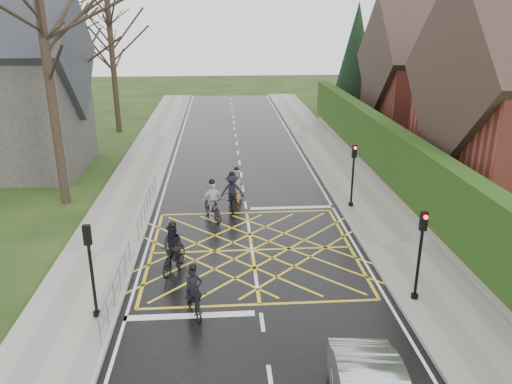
{
  "coord_description": "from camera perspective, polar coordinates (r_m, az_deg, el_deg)",
  "views": [
    {
      "loc": [
        -1.12,
        -18.07,
        8.99
      ],
      "look_at": [
        0.4,
        3.3,
        1.3
      ],
      "focal_mm": 35.0,
      "sensor_mm": 36.0,
      "label": 1
    }
  ],
  "objects": [
    {
      "name": "church",
      "position": [
        32.79,
        -26.77,
        10.57
      ],
      "size": [
        8.8,
        7.8,
        11.0
      ],
      "color": "#2D2B28",
      "rests_on": "ground"
    },
    {
      "name": "railing_south",
      "position": [
        17.09,
        -15.68,
        -9.77
      ],
      "size": [
        0.05,
        5.04,
        1.03
      ],
      "color": "slate",
      "rests_on": "ground"
    },
    {
      "name": "ground",
      "position": [
        20.22,
        -0.47,
        -6.66
      ],
      "size": [
        120.0,
        120.0,
        0.0
      ],
      "primitive_type": "plane",
      "color": "black",
      "rests_on": "ground"
    },
    {
      "name": "cyclist_mid",
      "position": [
        24.11,
        -2.73,
        -0.38
      ],
      "size": [
        1.16,
        1.99,
        1.92
      ],
      "rotation": [
        0.0,
        0.0,
        0.03
      ],
      "color": "black",
      "rests_on": "ground"
    },
    {
      "name": "road",
      "position": [
        20.21,
        -0.47,
        -6.65
      ],
      "size": [
        9.0,
        80.0,
        0.01
      ],
      "primitive_type": "cube",
      "color": "black",
      "rests_on": "ground"
    },
    {
      "name": "cyclist_rear",
      "position": [
        16.2,
        -7.1,
        -11.84
      ],
      "size": [
        1.09,
        1.83,
        1.68
      ],
      "rotation": [
        0.0,
        0.0,
        0.3
      ],
      "color": "black",
      "rests_on": "ground"
    },
    {
      "name": "cyclist_back",
      "position": [
        18.68,
        -9.38,
        -6.78
      ],
      "size": [
        1.16,
        2.0,
        1.93
      ],
      "rotation": [
        0.0,
        0.0,
        -0.34
      ],
      "color": "black",
      "rests_on": "ground"
    },
    {
      "name": "tree_mid",
      "position": [
        33.28,
        -20.59,
        17.95
      ],
      "size": [
        10.08,
        10.08,
        12.48
      ],
      "color": "black",
      "rests_on": "ground"
    },
    {
      "name": "sidewalk_left",
      "position": [
        20.73,
        -17.37,
        -6.7
      ],
      "size": [
        3.0,
        80.0,
        0.15
      ],
      "primitive_type": "cube",
      "color": "gray",
      "rests_on": "ground"
    },
    {
      "name": "traffic_light_sw",
      "position": [
        15.93,
        -18.25,
        -8.73
      ],
      "size": [
        0.24,
        0.31,
        3.21
      ],
      "color": "black",
      "rests_on": "ground"
    },
    {
      "name": "railing_north",
      "position": [
        23.81,
        -12.34,
        -0.88
      ],
      "size": [
        0.05,
        6.04,
        1.03
      ],
      "color": "slate",
      "rests_on": "ground"
    },
    {
      "name": "tree_far",
      "position": [
        40.94,
        -16.28,
        16.48
      ],
      "size": [
        8.4,
        8.4,
        10.4
      ],
      "color": "black",
      "rests_on": "ground"
    },
    {
      "name": "cyclist_lead",
      "position": [
        25.4,
        -2.21,
        0.44
      ],
      "size": [
        0.81,
        1.82,
        1.73
      ],
      "rotation": [
        0.0,
        0.0,
        0.09
      ],
      "color": "gold",
      "rests_on": "ground"
    },
    {
      "name": "house_far",
      "position": [
        39.68,
        19.99,
        11.89
      ],
      "size": [
        9.8,
        8.8,
        10.3
      ],
      "color": "maroon",
      "rests_on": "ground"
    },
    {
      "name": "traffic_light_se",
      "position": [
        16.88,
        18.17,
        -7.06
      ],
      "size": [
        0.24,
        0.31,
        3.21
      ],
      "rotation": [
        0.0,
        0.0,
        3.14
      ],
      "color": "black",
      "rests_on": "ground"
    },
    {
      "name": "hedge",
      "position": [
        26.57,
        15.63,
        3.97
      ],
      "size": [
        0.9,
        38.0,
        2.8
      ],
      "primitive_type": "cube",
      "color": "#16340E",
      "rests_on": "stone_wall"
    },
    {
      "name": "conifer",
      "position": [
        45.82,
        11.32,
        14.38
      ],
      "size": [
        4.6,
        4.6,
        10.0
      ],
      "color": "black",
      "rests_on": "ground"
    },
    {
      "name": "traffic_light_ne",
      "position": [
        24.26,
        11.0,
        1.78
      ],
      "size": [
        0.24,
        0.31,
        3.21
      ],
      "rotation": [
        0.0,
        0.0,
        3.14
      ],
      "color": "black",
      "rests_on": "ground"
    },
    {
      "name": "tree_near",
      "position": [
        25.35,
        -23.09,
        15.81
      ],
      "size": [
        9.24,
        9.24,
        11.44
      ],
      "color": "black",
      "rests_on": "ground"
    },
    {
      "name": "sidewalk_right",
      "position": [
        21.37,
        15.88,
        -5.72
      ],
      "size": [
        3.0,
        80.0,
        0.15
      ],
      "primitive_type": "cube",
      "color": "gray",
      "rests_on": "ground"
    },
    {
      "name": "stone_wall",
      "position": [
        27.07,
        15.29,
        0.41
      ],
      "size": [
        0.5,
        38.0,
        0.7
      ],
      "primitive_type": "cube",
      "color": "slate",
      "rests_on": "ground"
    },
    {
      "name": "cyclist_front",
      "position": [
        22.97,
        -4.99,
        -1.44
      ],
      "size": [
        1.25,
        2.0,
        1.94
      ],
      "rotation": [
        0.0,
        0.0,
        0.39
      ],
      "color": "black",
      "rests_on": "ground"
    }
  ]
}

